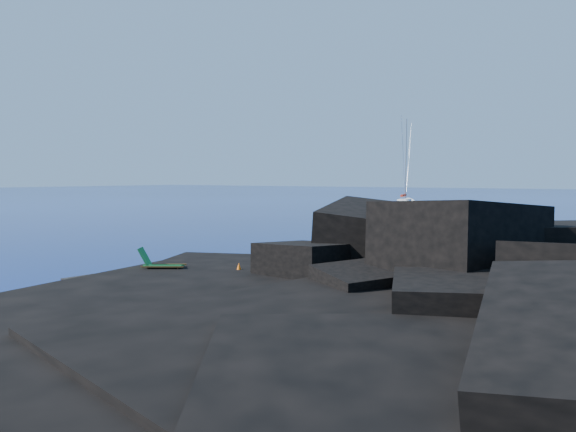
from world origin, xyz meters
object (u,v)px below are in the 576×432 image
Objects in this scene: sailboat at (405,210)px; marker_cone at (239,269)px; deck_chair at (164,260)px; sunbather at (154,278)px.

marker_cone is at bearing -89.14° from sailboat.
deck_chair reaches higher than marker_cone.
sunbather is 2.85× the size of marker_cone.
marker_cone is at bearing 65.97° from sunbather.
sunbather is at bearing -91.71° from sailboat.
deck_chair is at bearing -153.32° from marker_cone.
sunbather is 3.31m from marker_cone.
sunbather is at bearing -89.67° from deck_chair.
sailboat is 21.20× the size of marker_cone.
sailboat is 53.17m from deck_chair.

